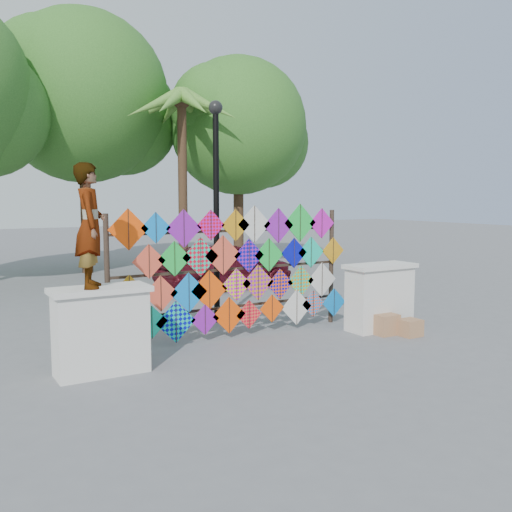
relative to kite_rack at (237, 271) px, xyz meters
name	(u,v)px	position (x,y,z in m)	size (l,w,h in m)	color
ground	(254,346)	(-0.07, -0.73, -1.23)	(80.00, 80.00, 0.00)	slate
parapet_left	(101,330)	(-2.77, -0.93, -0.58)	(1.40, 0.65, 1.28)	silver
parapet_right	(380,296)	(2.63, -0.93, -0.58)	(1.40, 0.65, 1.28)	silver
kite_rack	(237,271)	(0.00, 0.00, 0.00)	(4.88, 0.24, 2.43)	black
tree_mid	(85,98)	(0.04, 10.30, 4.55)	(6.30, 5.60, 8.61)	#44321D
tree_east	(240,127)	(5.02, 8.80, 3.76)	(5.40, 4.80, 7.42)	#44321D
palm_tree	(182,117)	(2.13, 7.27, 3.73)	(3.62, 3.62, 5.83)	#44321D
vendor_woman	(90,226)	(-2.88, -0.93, 0.94)	(0.64, 0.42, 1.77)	#99999E
sedan	(225,265)	(2.36, 4.95, -0.56)	(1.57, 3.91, 1.33)	#500D18
lamppost	(216,190)	(0.23, 1.27, 1.46)	(0.28, 0.28, 4.46)	black
cardboard_box_near	(385,324)	(2.45, -1.28, -1.03)	(0.43, 0.38, 0.38)	#9E724C
cardboard_box_far	(410,328)	(2.75, -1.62, -1.07)	(0.37, 0.34, 0.31)	#9E724C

